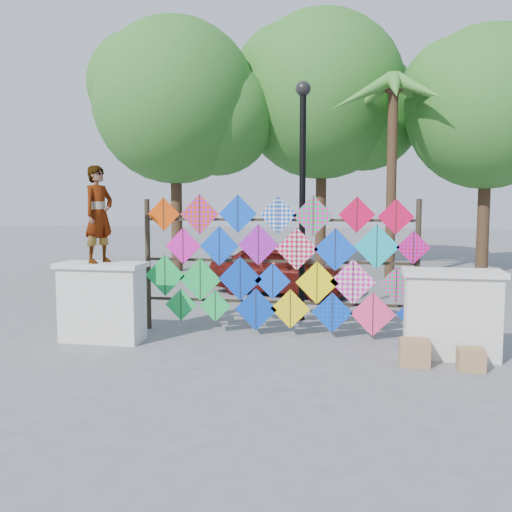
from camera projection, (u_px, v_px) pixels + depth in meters
name	position (u px, v px, depth m)	size (l,w,h in m)	color
ground	(269.00, 345.00, 8.96)	(80.00, 80.00, 0.00)	gray
parapet_left	(102.00, 301.00, 9.20)	(1.40, 0.65, 1.28)	silver
parapet_right	(452.00, 313.00, 8.21)	(1.40, 0.65, 1.28)	silver
kite_rack	(281.00, 264.00, 9.55)	(4.87, 0.24, 2.38)	black
tree_west	(178.00, 103.00, 18.08)	(5.85, 5.20, 8.01)	#4B3020
tree_mid	(325.00, 96.00, 19.18)	(6.30, 5.60, 8.61)	#4B3020
tree_east	(491.00, 109.00, 16.88)	(5.40, 4.80, 7.42)	#4B3020
palm_tree	(393.00, 104.00, 15.91)	(3.62, 3.62, 5.83)	#4B3020
vendor_woman	(99.00, 214.00, 9.07)	(0.56, 0.37, 1.55)	#99999E
sedan	(282.00, 269.00, 13.82)	(1.44, 3.58, 1.22)	#54120E
lamppost	(303.00, 178.00, 10.61)	(0.28, 0.28, 4.46)	black
cardboard_box_near	(414.00, 352.00, 7.88)	(0.40, 0.36, 0.36)	#A67450
cardboard_box_far	(471.00, 359.00, 7.65)	(0.34, 0.32, 0.29)	#A67450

